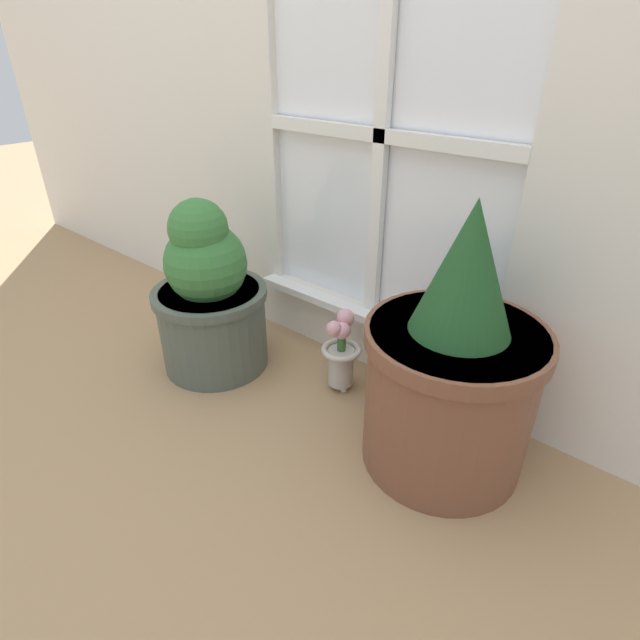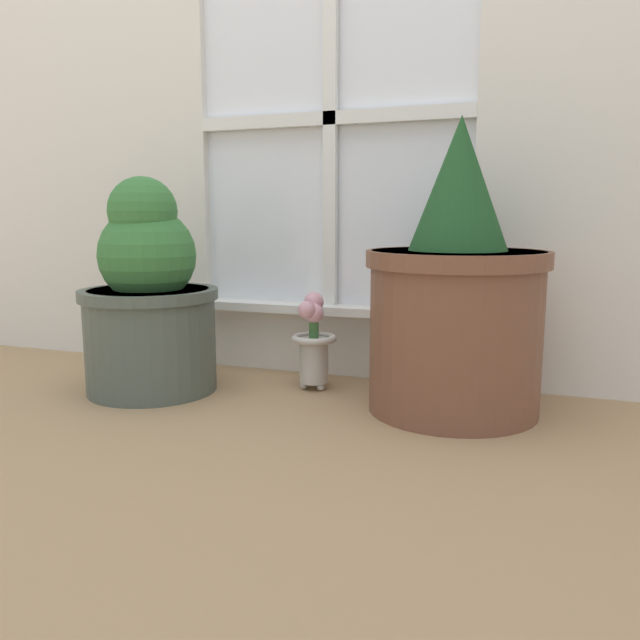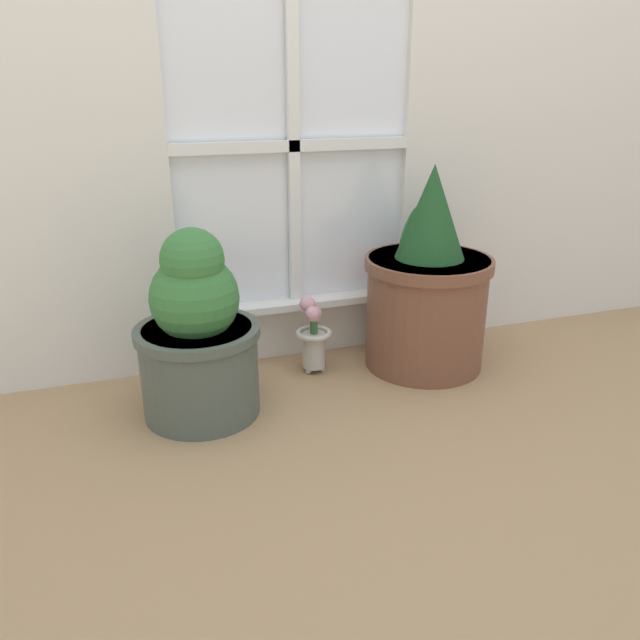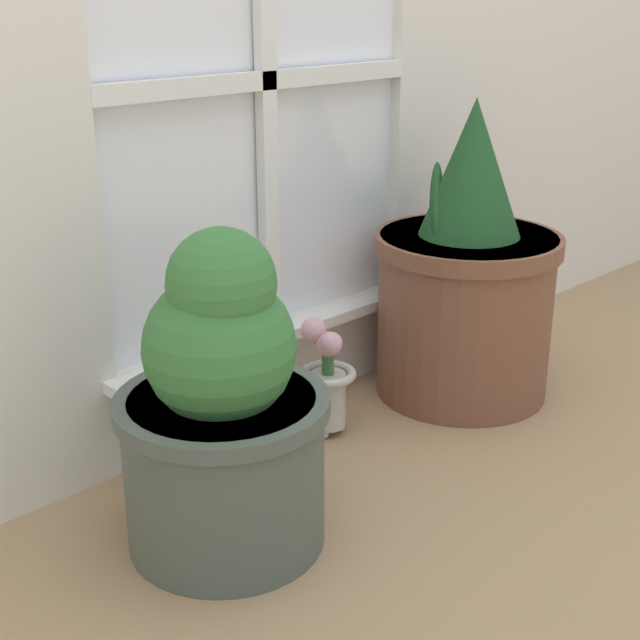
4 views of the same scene
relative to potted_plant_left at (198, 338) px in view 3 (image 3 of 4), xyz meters
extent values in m
plane|color=tan|center=(0.38, -0.20, -0.24)|extent=(10.00, 10.00, 0.00)
cube|color=silver|center=(0.38, 0.34, -0.13)|extent=(0.78, 0.05, 0.20)
cube|color=white|center=(0.38, 0.35, 0.48)|extent=(0.78, 0.02, 1.02)
cube|color=white|center=(0.38, 0.32, 0.48)|extent=(0.04, 0.02, 1.02)
cube|color=white|center=(0.38, 0.32, 0.48)|extent=(0.78, 0.02, 0.04)
cube|color=white|center=(0.38, 0.29, -0.04)|extent=(0.84, 0.06, 0.02)
cylinder|color=#4C564C|center=(0.00, 0.00, -0.10)|extent=(0.33, 0.33, 0.27)
cylinder|color=#4C564C|center=(0.00, 0.00, 0.02)|extent=(0.35, 0.35, 0.03)
cylinder|color=#38281E|center=(0.00, 0.00, 0.03)|extent=(0.30, 0.30, 0.01)
sphere|color=#387538|center=(0.00, 0.00, 0.12)|extent=(0.24, 0.24, 0.24)
sphere|color=#387538|center=(0.00, -0.01, 0.23)|extent=(0.17, 0.17, 0.17)
ellipsoid|color=#387538|center=(0.07, 0.00, 0.10)|extent=(0.04, 0.12, 0.16)
cylinder|color=brown|center=(0.76, 0.09, -0.05)|extent=(0.39, 0.39, 0.37)
cylinder|color=brown|center=(0.76, 0.09, 0.12)|extent=(0.41, 0.41, 0.04)
cylinder|color=#38281E|center=(0.76, 0.09, 0.13)|extent=(0.36, 0.36, 0.01)
cone|color=#1E4C23|center=(0.76, 0.09, 0.29)|extent=(0.22, 0.22, 0.29)
ellipsoid|color=#1E4C23|center=(0.71, 0.15, 0.21)|extent=(0.16, 0.14, 0.19)
sphere|color=#BCB7AD|center=(0.39, 0.18, -0.23)|extent=(0.02, 0.02, 0.02)
sphere|color=#BCB7AD|center=(0.37, 0.14, -0.23)|extent=(0.02, 0.02, 0.02)
sphere|color=#BCB7AD|center=(0.42, 0.14, -0.23)|extent=(0.02, 0.02, 0.02)
cylinder|color=#BCB7AD|center=(0.39, 0.16, -0.16)|extent=(0.08, 0.08, 0.12)
torus|color=#BCB7AD|center=(0.39, 0.16, -0.10)|extent=(0.12, 0.12, 0.02)
cylinder|color=#386633|center=(0.39, 0.16, -0.07)|extent=(0.03, 0.03, 0.06)
sphere|color=#DB9EAD|center=(0.39, 0.16, -0.03)|extent=(0.05, 0.05, 0.05)
sphere|color=#DB9EAD|center=(0.38, 0.19, -0.01)|extent=(0.05, 0.05, 0.05)
sphere|color=#DB9EAD|center=(0.38, 0.14, -0.02)|extent=(0.05, 0.05, 0.05)
camera|label=1|loc=(1.14, -0.82, 0.70)|focal=28.00mm
camera|label=2|loc=(0.95, -1.34, 0.21)|focal=35.00mm
camera|label=3|loc=(-0.19, -1.63, 0.67)|focal=35.00mm
camera|label=4|loc=(-0.78, -1.04, 0.65)|focal=50.00mm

